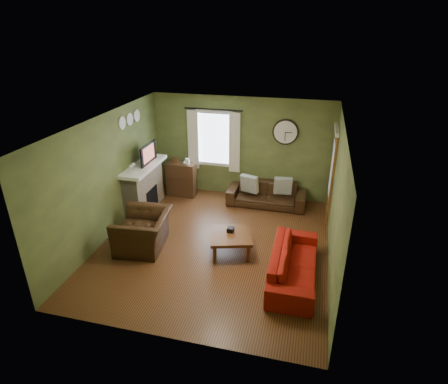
% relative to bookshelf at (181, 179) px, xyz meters
% --- Properties ---
extents(floor, '(4.60, 5.20, 0.00)m').
position_rel_bookshelf_xyz_m(floor, '(1.50, -2.15, -0.45)').
color(floor, '#543018').
rests_on(floor, ground).
extents(ceiling, '(4.60, 5.20, 0.00)m').
position_rel_bookshelf_xyz_m(ceiling, '(1.50, -2.15, 2.15)').
color(ceiling, white).
rests_on(ceiling, ground).
extents(wall_left, '(0.00, 5.20, 2.60)m').
position_rel_bookshelf_xyz_m(wall_left, '(-0.80, -2.15, 0.85)').
color(wall_left, '#596934').
rests_on(wall_left, ground).
extents(wall_right, '(0.00, 5.20, 2.60)m').
position_rel_bookshelf_xyz_m(wall_right, '(3.80, -2.15, 0.85)').
color(wall_right, '#596934').
rests_on(wall_right, ground).
extents(wall_back, '(4.60, 0.00, 2.60)m').
position_rel_bookshelf_xyz_m(wall_back, '(1.50, 0.45, 0.85)').
color(wall_back, '#596934').
rests_on(wall_back, ground).
extents(wall_front, '(4.60, 0.00, 2.60)m').
position_rel_bookshelf_xyz_m(wall_front, '(1.50, -4.75, 0.85)').
color(wall_front, '#596934').
rests_on(wall_front, ground).
extents(fireplace, '(0.40, 1.40, 1.10)m').
position_rel_bookshelf_xyz_m(fireplace, '(-0.60, -1.00, 0.10)').
color(fireplace, tan).
rests_on(fireplace, floor).
extents(firebox, '(0.04, 0.60, 0.55)m').
position_rel_bookshelf_xyz_m(firebox, '(-0.41, -1.00, -0.15)').
color(firebox, black).
rests_on(firebox, fireplace).
extents(mantel, '(0.58, 1.60, 0.08)m').
position_rel_bookshelf_xyz_m(mantel, '(-0.57, -1.00, 0.69)').
color(mantel, white).
rests_on(mantel, fireplace).
extents(tv, '(0.08, 0.60, 0.35)m').
position_rel_bookshelf_xyz_m(tv, '(-0.55, -0.85, 0.91)').
color(tv, black).
rests_on(tv, mantel).
extents(tv_screen, '(0.02, 0.62, 0.36)m').
position_rel_bookshelf_xyz_m(tv_screen, '(-0.47, -0.85, 0.96)').
color(tv_screen, '#994C3F').
rests_on(tv_screen, mantel).
extents(medallion_left, '(0.28, 0.28, 0.03)m').
position_rel_bookshelf_xyz_m(medallion_left, '(-0.78, -1.35, 1.80)').
color(medallion_left, white).
rests_on(medallion_left, wall_left).
extents(medallion_mid, '(0.28, 0.28, 0.03)m').
position_rel_bookshelf_xyz_m(medallion_mid, '(-0.78, -1.00, 1.80)').
color(medallion_mid, white).
rests_on(medallion_mid, wall_left).
extents(medallion_right, '(0.28, 0.28, 0.03)m').
position_rel_bookshelf_xyz_m(medallion_right, '(-0.78, -0.65, 1.80)').
color(medallion_right, white).
rests_on(medallion_right, wall_left).
extents(window_pane, '(1.00, 0.02, 1.30)m').
position_rel_bookshelf_xyz_m(window_pane, '(0.80, 0.43, 1.05)').
color(window_pane, silver).
rests_on(window_pane, wall_back).
extents(curtain_rod, '(0.03, 0.03, 1.50)m').
position_rel_bookshelf_xyz_m(curtain_rod, '(0.80, 0.33, 1.82)').
color(curtain_rod, black).
rests_on(curtain_rod, wall_back).
extents(curtain_left, '(0.28, 0.04, 1.55)m').
position_rel_bookshelf_xyz_m(curtain_left, '(0.25, 0.33, 1.00)').
color(curtain_left, silver).
rests_on(curtain_left, wall_back).
extents(curtain_right, '(0.28, 0.04, 1.55)m').
position_rel_bookshelf_xyz_m(curtain_right, '(1.35, 0.33, 1.00)').
color(curtain_right, silver).
rests_on(curtain_right, wall_back).
extents(wall_clock, '(0.64, 0.06, 0.64)m').
position_rel_bookshelf_xyz_m(wall_clock, '(2.60, 0.40, 1.35)').
color(wall_clock, white).
rests_on(wall_clock, wall_back).
extents(door, '(0.05, 0.90, 2.10)m').
position_rel_bookshelf_xyz_m(door, '(3.77, -0.30, 0.60)').
color(door, brown).
rests_on(door, floor).
extents(bookshelf, '(0.76, 0.32, 0.90)m').
position_rel_bookshelf_xyz_m(bookshelf, '(0.00, 0.00, 0.00)').
color(bookshelf, '#3B2615').
rests_on(bookshelf, floor).
extents(book, '(0.19, 0.23, 0.02)m').
position_rel_bookshelf_xyz_m(book, '(0.05, 0.08, 0.51)').
color(book, '#583117').
rests_on(book, bookshelf).
extents(sofa_brown, '(1.94, 0.76, 0.57)m').
position_rel_bookshelf_xyz_m(sofa_brown, '(2.26, -0.01, -0.16)').
color(sofa_brown, black).
rests_on(sofa_brown, floor).
extents(pillow_left, '(0.45, 0.19, 0.44)m').
position_rel_bookshelf_xyz_m(pillow_left, '(2.66, 0.01, 0.10)').
color(pillow_left, '#97A39F').
rests_on(pillow_left, sofa_brown).
extents(pillow_right, '(0.47, 0.26, 0.45)m').
position_rel_bookshelf_xyz_m(pillow_right, '(1.83, -0.07, 0.10)').
color(pillow_right, '#97A39F').
rests_on(pillow_right, sofa_brown).
extents(sofa_red, '(0.79, 2.03, 0.59)m').
position_rel_bookshelf_xyz_m(sofa_red, '(3.17, -2.84, -0.15)').
color(sofa_red, '#95120A').
rests_on(sofa_red, floor).
extents(armchair, '(1.15, 1.27, 0.75)m').
position_rel_bookshelf_xyz_m(armchair, '(0.11, -2.56, -0.07)').
color(armchair, black).
rests_on(armchair, floor).
extents(coffee_table, '(1.00, 1.00, 0.43)m').
position_rel_bookshelf_xyz_m(coffee_table, '(1.88, -2.34, -0.23)').
color(coffee_table, '#583117').
rests_on(coffee_table, floor).
extents(tissue_box, '(0.14, 0.14, 0.10)m').
position_rel_bookshelf_xyz_m(tissue_box, '(1.86, -2.25, -0.05)').
color(tissue_box, black).
rests_on(tissue_box, coffee_table).
extents(wine_glass_a, '(0.07, 0.07, 0.21)m').
position_rel_bookshelf_xyz_m(wine_glass_a, '(-0.55, -1.59, 0.84)').
color(wine_glass_a, white).
rests_on(wine_glass_a, mantel).
extents(wine_glass_b, '(0.08, 0.08, 0.22)m').
position_rel_bookshelf_xyz_m(wine_glass_b, '(-0.55, -1.48, 0.84)').
color(wine_glass_b, white).
rests_on(wine_glass_b, mantel).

